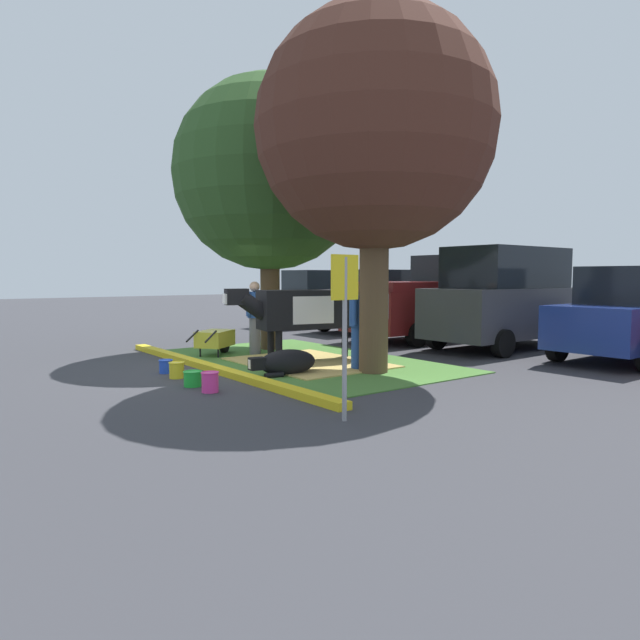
# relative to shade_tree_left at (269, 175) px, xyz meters

# --- Properties ---
(ground_plane) EXTENTS (80.00, 80.00, 0.00)m
(ground_plane) POSITION_rel_shade_tree_left_xyz_m (1.99, -2.18, -4.26)
(ground_plane) COLOR #38383D
(grass_island) EXTENTS (6.82, 4.00, 0.02)m
(grass_island) POSITION_rel_shade_tree_left_xyz_m (2.02, -0.41, -4.25)
(grass_island) COLOR #477A33
(grass_island) RESTS_ON ground
(curb_yellow) EXTENTS (8.02, 0.24, 0.12)m
(curb_yellow) POSITION_rel_shade_tree_left_xyz_m (2.02, -2.57, -4.20)
(curb_yellow) COLOR yellow
(curb_yellow) RESTS_ON ground
(hay_bedding) EXTENTS (3.21, 2.41, 0.04)m
(hay_bedding) POSITION_rel_shade_tree_left_xyz_m (2.42, -0.59, -4.23)
(hay_bedding) COLOR tan
(hay_bedding) RESTS_ON ground
(shade_tree_left) EXTENTS (4.64, 4.64, 6.60)m
(shade_tree_left) POSITION_rel_shade_tree_left_xyz_m (0.00, 0.00, 0.00)
(shade_tree_left) COLOR #4C3823
(shade_tree_left) RESTS_ON ground
(shade_tree_right) EXTENTS (4.39, 4.39, 6.68)m
(shade_tree_right) POSITION_rel_shade_tree_left_xyz_m (4.03, -0.24, 0.19)
(shade_tree_right) COLOR brown
(shade_tree_right) RESTS_ON ground
(cow_holstein) EXTENTS (1.19, 3.09, 1.57)m
(cow_holstein) POSITION_rel_shade_tree_left_xyz_m (2.30, -0.49, -3.14)
(cow_holstein) COLOR black
(cow_holstein) RESTS_ON ground
(calf_lying) EXTENTS (0.65, 1.33, 0.48)m
(calf_lying) POSITION_rel_shade_tree_left_xyz_m (3.27, -1.71, -4.02)
(calf_lying) COLOR black
(calf_lying) RESTS_ON ground
(person_handler) EXTENTS (0.34, 0.51, 1.69)m
(person_handler) POSITION_rel_shade_tree_left_xyz_m (0.61, -0.79, -3.35)
(person_handler) COLOR slate
(person_handler) RESTS_ON ground
(person_visitor_near) EXTENTS (0.52, 0.34, 1.64)m
(person_visitor_near) POSITION_rel_shade_tree_left_xyz_m (2.66, 1.16, -3.38)
(person_visitor_near) COLOR #23478C
(person_visitor_near) RESTS_ON ground
(person_visitor_far) EXTENTS (0.34, 0.46, 1.68)m
(person_visitor_far) POSITION_rel_shade_tree_left_xyz_m (3.63, -0.28, -3.35)
(person_visitor_far) COLOR #23478C
(person_visitor_far) RESTS_ON ground
(wheelbarrow) EXTENTS (1.26, 1.44, 0.63)m
(wheelbarrow) POSITION_rel_shade_tree_left_xyz_m (0.19, -1.59, -3.87)
(wheelbarrow) COLOR gold
(wheelbarrow) RESTS_ON ground
(parking_sign) EXTENTS (0.08, 0.44, 2.09)m
(parking_sign) POSITION_rel_shade_tree_left_xyz_m (6.40, -2.89, -2.79)
(parking_sign) COLOR #99999E
(parking_sign) RESTS_ON ground
(bucket_blue) EXTENTS (0.27, 0.27, 0.26)m
(bucket_blue) POSITION_rel_shade_tree_left_xyz_m (1.70, -3.37, -4.12)
(bucket_blue) COLOR blue
(bucket_blue) RESTS_ON ground
(bucket_yellow) EXTENTS (0.28, 0.28, 0.29)m
(bucket_yellow) POSITION_rel_shade_tree_left_xyz_m (2.32, -3.41, -4.11)
(bucket_yellow) COLOR yellow
(bucket_yellow) RESTS_ON ground
(bucket_green) EXTENTS (0.31, 0.31, 0.26)m
(bucket_green) POSITION_rel_shade_tree_left_xyz_m (3.19, -3.50, -4.12)
(bucket_green) COLOR green
(bucket_green) RESTS_ON ground
(bucket_pink) EXTENTS (0.29, 0.29, 0.32)m
(bucket_pink) POSITION_rel_shade_tree_left_xyz_m (3.78, -3.47, -4.09)
(bucket_pink) COLOR #EA3893
(bucket_pink) RESTS_ON ground
(sedan_silver) EXTENTS (2.08, 4.43, 2.02)m
(sedan_silver) POSITION_rel_shade_tree_left_xyz_m (-4.60, 4.94, -3.27)
(sedan_silver) COLOR silver
(sedan_silver) RESTS_ON ground
(hatchback_white) EXTENTS (2.08, 4.43, 2.02)m
(hatchback_white) POSITION_rel_shade_tree_left_xyz_m (-1.92, 5.25, -3.27)
(hatchback_white) COLOR silver
(hatchback_white) RESTS_ON ground
(pickup_truck_maroon) EXTENTS (2.29, 5.43, 2.42)m
(pickup_truck_maroon) POSITION_rel_shade_tree_left_xyz_m (0.84, 5.06, -3.14)
(pickup_truck_maroon) COLOR maroon
(pickup_truck_maroon) RESTS_ON ground
(suv_dark_grey) EXTENTS (2.18, 4.63, 2.52)m
(suv_dark_grey) POSITION_rel_shade_tree_left_xyz_m (3.34, 4.87, -2.99)
(suv_dark_grey) COLOR #3D3D42
(suv_dark_grey) RESTS_ON ground
(sedan_blue) EXTENTS (2.08, 4.43, 2.02)m
(sedan_blue) POSITION_rel_shade_tree_left_xyz_m (6.20, 5.32, -3.27)
(sedan_blue) COLOR navy
(sedan_blue) RESTS_ON ground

